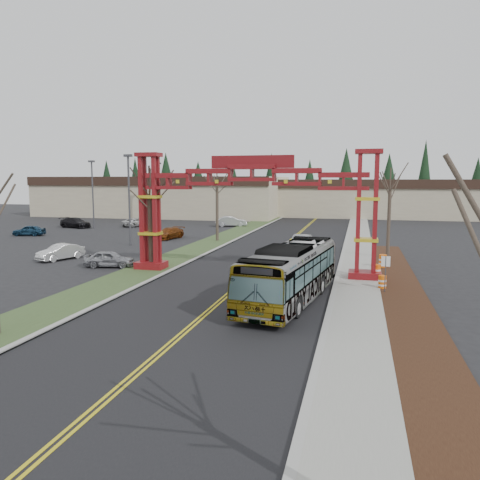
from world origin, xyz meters
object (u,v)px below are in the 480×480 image
(barrel_north, at_px, (383,262))
(parked_car_near_a, at_px, (109,259))
(bare_tree_median_far, at_px, (217,186))
(barrel_south, at_px, (382,283))
(retail_building_west, at_px, (166,196))
(street_sign, at_px, (386,267))
(parked_car_mid_a, at_px, (169,233))
(light_pole_near, at_px, (129,193))
(retail_building_east, at_px, (373,198))
(parked_car_far_a, at_px, (231,221))
(barrel_mid, at_px, (376,272))
(transit_bus, at_px, (291,273))
(parked_car_far_c, at_px, (75,223))
(parked_car_far_b, at_px, (136,222))
(bare_tree_right_far, at_px, (390,191))
(parked_car_near_b, at_px, (61,252))
(light_pole_far, at_px, (159,188))
(gateway_arch, at_px, (252,192))
(silver_sedan, at_px, (301,242))
(bare_tree_median_mid, at_px, (150,196))
(parked_car_mid_b, at_px, (29,230))
(light_pole_mid, at_px, (93,189))

(barrel_north, bearing_deg, parked_car_near_a, -167.54)
(bare_tree_median_far, xyz_separation_m, barrel_south, (17.03, -20.21, -5.78))
(retail_building_west, height_order, street_sign, retail_building_west)
(parked_car_near_a, xyz_separation_m, parked_car_mid_a, (-2.54, 17.94, -0.01))
(parked_car_near_a, bearing_deg, light_pole_near, 8.80)
(retail_building_east, xyz_separation_m, parked_car_far_a, (-21.00, -27.84, -2.75))
(barrel_mid, bearing_deg, light_pole_near, 154.84)
(parked_car_far_a, relative_size, barrel_mid, 4.32)
(transit_bus, relative_size, parked_car_far_c, 2.31)
(parked_car_far_b, distance_m, bare_tree_right_far, 41.02)
(parked_car_near_b, relative_size, light_pole_far, 0.42)
(gateway_arch, relative_size, parked_car_near_b, 4.43)
(silver_sedan, distance_m, light_pole_near, 18.55)
(retail_building_west, distance_m, parked_car_far_a, 27.63)
(transit_bus, xyz_separation_m, parked_car_far_c, (-36.27, 33.67, -0.90))
(retail_building_west, bearing_deg, parked_car_near_a, -71.16)
(retail_building_east, relative_size, parked_car_far_b, 8.40)
(retail_building_east, distance_m, parked_car_far_a, 34.98)
(parked_car_near_a, xyz_separation_m, street_sign, (20.73, -3.77, 0.99))
(parked_car_near_a, height_order, bare_tree_median_mid, bare_tree_median_mid)
(parked_car_far_b, height_order, bare_tree_right_far, bare_tree_right_far)
(parked_car_near_b, distance_m, parked_car_far_a, 32.73)
(silver_sedan, distance_m, bare_tree_right_far, 10.28)
(parked_car_mid_a, xyz_separation_m, parked_car_far_c, (-18.30, 8.77, 0.08))
(parked_car_mid_a, xyz_separation_m, light_pole_far, (-10.28, 20.38, 4.95))
(bare_tree_median_mid, bearing_deg, parked_car_near_b, 167.92)
(parked_car_far_c, xyz_separation_m, barrel_north, (41.81, -22.08, -0.18))
(parked_car_mid_b, relative_size, barrel_south, 4.17)
(parked_car_near_a, bearing_deg, parked_car_far_c, 26.70)
(parked_car_far_b, xyz_separation_m, light_pole_near, (8.80, -18.83, 4.87))
(parked_car_mid_a, bearing_deg, bare_tree_median_mid, -59.68)
(transit_bus, xyz_separation_m, parked_car_far_b, (-28.55, 37.60, -1.00))
(parked_car_near_a, relative_size, bare_tree_median_far, 0.46)
(barrel_south, bearing_deg, light_pole_near, 149.61)
(light_pole_far, relative_size, barrel_south, 10.46)
(light_pole_near, distance_m, street_sign, 29.74)
(transit_bus, bearing_deg, parked_car_far_c, 145.29)
(light_pole_mid, distance_m, barrel_north, 44.71)
(light_pole_far, height_order, barrel_north, light_pole_far)
(transit_bus, xyz_separation_m, barrel_mid, (4.92, 7.18, -1.09))
(gateway_arch, bearing_deg, light_pole_far, 122.49)
(light_pole_mid, bearing_deg, bare_tree_right_far, -23.54)
(light_pole_near, relative_size, light_pole_mid, 0.99)
(gateway_arch, height_order, light_pole_near, light_pole_near)
(parked_car_near_a, relative_size, bare_tree_right_far, 0.49)
(parked_car_far_b, relative_size, bare_tree_median_far, 0.54)
(parked_car_mid_a, xyz_separation_m, bare_tree_right_far, (24.12, -8.54, 5.26))
(retail_building_east, relative_size, silver_sedan, 8.55)
(parked_car_far_c, xyz_separation_m, light_pole_far, (8.01, 11.61, 4.88))
(parked_car_near_b, relative_size, parked_car_mid_a, 0.91)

